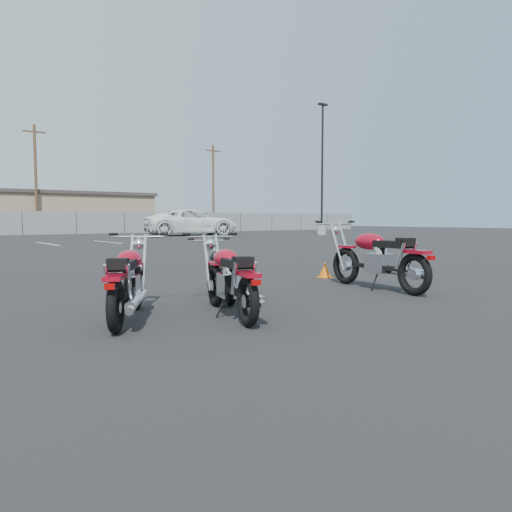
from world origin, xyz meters
TOP-DOWN VIEW (x-y plane):
  - ground at (0.00, 0.00)m, footprint 120.00×120.00m
  - motorcycle_front_red at (-2.06, 0.15)m, footprint 1.47×1.97m
  - motorcycle_second_black at (-0.29, 0.84)m, footprint 1.00×1.81m
  - motorcycle_third_red at (-0.91, -0.35)m, footprint 1.05×2.07m
  - motorcycle_rear_red at (2.45, 0.08)m, footprint 0.94×2.42m
  - training_cone_near at (2.95, 1.88)m, footprint 0.27×0.27m
  - light_pole_east at (22.25, 21.76)m, footprint 0.80×0.70m
  - tan_building_east at (10.00, 44.00)m, footprint 14.40×9.40m
  - utility_pole_c at (6.00, 39.00)m, footprint 1.80×0.24m
  - utility_pole_d at (24.00, 40.00)m, footprint 1.80×0.24m
  - white_van at (13.75, 26.61)m, footprint 4.72×8.35m

SIDE VIEW (x-z plane):
  - ground at x=0.00m, z-range 0.00..0.00m
  - training_cone_near at x=2.95m, z-range 0.00..0.33m
  - motorcycle_second_black at x=-0.29m, z-range -0.04..0.86m
  - motorcycle_third_red at x=-0.91m, z-range -0.05..0.98m
  - motorcycle_front_red at x=-2.06m, z-range -0.05..0.98m
  - motorcycle_rear_red at x=2.45m, z-range -0.05..1.13m
  - white_van at x=13.75m, z-range 0.00..2.99m
  - tan_building_east at x=10.00m, z-range 0.01..3.71m
  - light_pole_east at x=22.25m, z-range -2.38..7.40m
  - utility_pole_c at x=6.00m, z-range 0.19..9.19m
  - utility_pole_d at x=24.00m, z-range 0.19..9.19m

